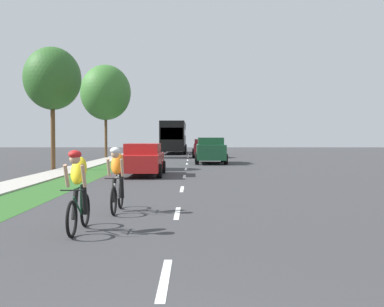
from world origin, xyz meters
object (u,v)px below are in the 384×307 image
(sedan_red, at_px, (142,159))
(street_tree_near, at_px, (52,79))
(street_tree_far, at_px, (105,93))
(suv_dark_green, at_px, (210,150))
(cyclist_trailing, at_px, (116,179))
(pickup_maroon, at_px, (204,148))
(bus_black, at_px, (173,136))
(cyclist_lead, at_px, (78,190))

(sedan_red, bearing_deg, street_tree_near, 145.58)
(sedan_red, xyz_separation_m, street_tree_near, (-5.34, 3.66, 4.25))
(street_tree_near, xyz_separation_m, street_tree_far, (0.15, 14.77, 0.67))
(suv_dark_green, distance_m, street_tree_near, 11.76)
(cyclist_trailing, relative_size, street_tree_near, 0.25)
(street_tree_far, bearing_deg, cyclist_trailing, -78.90)
(pickup_maroon, relative_size, bus_black, 0.44)
(cyclist_trailing, height_order, street_tree_far, street_tree_far)
(street_tree_near, relative_size, street_tree_far, 0.83)
(cyclist_trailing, bearing_deg, sedan_red, 92.76)
(cyclist_trailing, bearing_deg, cyclist_lead, -98.42)
(bus_black, relative_size, street_tree_far, 1.43)
(cyclist_trailing, xyz_separation_m, bus_black, (-0.21, 40.54, 1.17))
(suv_dark_green, bearing_deg, sedan_red, -109.60)
(suv_dark_green, distance_m, pickup_maroon, 9.53)
(cyclist_trailing, height_order, suv_dark_green, suv_dark_green)
(cyclist_lead, height_order, suv_dark_green, suv_dark_green)
(cyclist_lead, relative_size, street_tree_far, 0.21)
(cyclist_lead, bearing_deg, cyclist_trailing, 81.58)
(street_tree_near, bearing_deg, pickup_maroon, 61.19)
(suv_dark_green, xyz_separation_m, pickup_maroon, (-0.14, 9.53, -0.12))
(cyclist_trailing, height_order, street_tree_near, street_tree_near)
(cyclist_lead, xyz_separation_m, bus_black, (0.14, 42.92, 1.17))
(sedan_red, bearing_deg, street_tree_far, 105.71)
(bus_black, bearing_deg, suv_dark_green, -80.53)
(sedan_red, xyz_separation_m, bus_black, (0.30, 29.95, 1.21))
(cyclist_lead, distance_m, street_tree_far, 32.22)
(cyclist_trailing, bearing_deg, street_tree_far, 101.10)
(cyclist_lead, height_order, cyclist_trailing, same)
(cyclist_trailing, xyz_separation_m, suv_dark_green, (3.09, 20.72, 0.14))
(suv_dark_green, distance_m, street_tree_far, 12.98)
(cyclist_trailing, relative_size, suv_dark_green, 0.37)
(cyclist_trailing, distance_m, bus_black, 40.56)
(cyclist_trailing, distance_m, street_tree_near, 15.97)
(cyclist_lead, height_order, bus_black, bus_black)
(cyclist_lead, distance_m, pickup_maroon, 32.79)
(bus_black, height_order, street_tree_near, street_tree_near)
(sedan_red, distance_m, street_tree_far, 19.76)
(pickup_maroon, bearing_deg, suv_dark_green, -89.15)
(cyclist_lead, relative_size, sedan_red, 0.40)
(cyclist_lead, bearing_deg, pickup_maroon, 84.22)
(sedan_red, bearing_deg, bus_black, 89.43)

